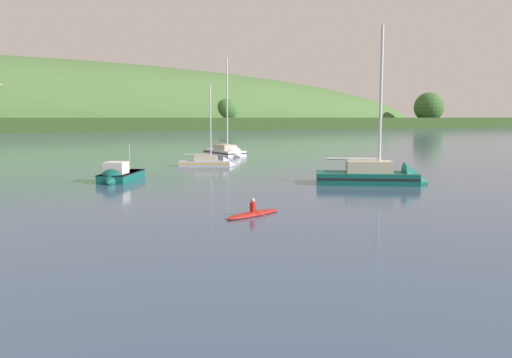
# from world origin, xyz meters

# --- Properties ---
(sailboat_near_mooring) EXTENTS (3.09, 8.47, 14.17)m
(sailboat_near_mooring) POSITION_xyz_m (21.38, 65.69, 0.19)
(sailboat_near_mooring) COLOR white
(sailboat_near_mooring) RESTS_ON ground
(sailboat_far_left) EXTENTS (6.16, 4.32, 9.33)m
(sailboat_far_left) POSITION_xyz_m (13.30, 52.23, 0.24)
(sailboat_far_left) COLOR #ADB2BC
(sailboat_far_left) RESTS_ON ground
(sailboat_outer_reach) EXTENTS (8.85, 7.28, 13.29)m
(sailboat_outer_reach) POSITION_xyz_m (18.99, 32.49, 0.35)
(sailboat_outer_reach) COLOR #0F564C
(sailboat_outer_reach) RESTS_ON ground
(fishing_boat_moored) EXTENTS (5.01, 6.12, 3.63)m
(fishing_boat_moored) POSITION_xyz_m (1.55, 43.44, 0.32)
(fishing_boat_moored) COLOR #0F564C
(fishing_boat_moored) RESTS_ON ground
(canoe_with_paddler) EXTENTS (3.81, 1.93, 1.02)m
(canoe_with_paddler) POSITION_xyz_m (4.09, 25.13, 0.10)
(canoe_with_paddler) COLOR maroon
(canoe_with_paddler) RESTS_ON ground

